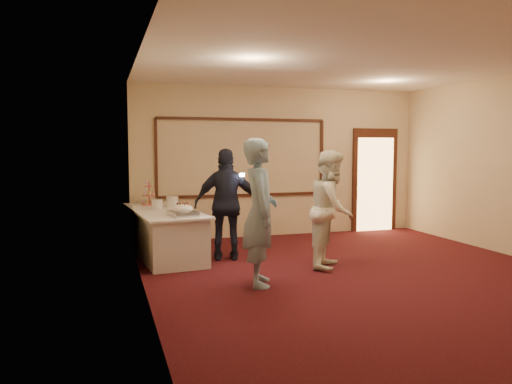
% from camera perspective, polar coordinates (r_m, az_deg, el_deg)
% --- Properties ---
extents(floor, '(7.00, 7.00, 0.00)m').
position_cam_1_polar(floor, '(7.21, 12.43, -9.44)').
color(floor, black).
rests_on(floor, ground).
extents(room_walls, '(6.04, 7.04, 3.02)m').
position_cam_1_polar(room_walls, '(6.99, 12.76, 6.85)').
color(room_walls, beige).
rests_on(room_walls, floor).
extents(wall_molding, '(3.45, 0.04, 1.55)m').
position_cam_1_polar(wall_molding, '(9.90, -1.49, 3.98)').
color(wall_molding, '#361810').
rests_on(wall_molding, room_walls).
extents(doorway, '(1.05, 0.07, 2.20)m').
position_cam_1_polar(doorway, '(11.08, 13.40, 1.28)').
color(doorway, '#361810').
rests_on(doorway, floor).
extents(buffet_table, '(1.22, 2.57, 0.77)m').
position_cam_1_polar(buffet_table, '(8.43, -10.43, -4.59)').
color(buffet_table, silver).
rests_on(buffet_table, floor).
extents(pavlova_tray, '(0.44, 0.54, 0.19)m').
position_cam_1_polar(pavlova_tray, '(7.57, -8.37, -2.13)').
color(pavlova_tray, '#B7B9BE').
rests_on(pavlova_tray, buffet_table).
extents(cupcake_stand, '(0.31, 0.31, 0.46)m').
position_cam_1_polar(cupcake_stand, '(9.14, -12.11, -0.42)').
color(cupcake_stand, '#CA4A4C').
rests_on(cupcake_stand, buffet_table).
extents(plate_stack_a, '(0.19, 0.19, 0.16)m').
position_cam_1_polar(plate_stack_a, '(8.49, -11.26, -1.39)').
color(plate_stack_a, white).
rests_on(plate_stack_a, buffet_table).
extents(plate_stack_b, '(0.21, 0.21, 0.18)m').
position_cam_1_polar(plate_stack_b, '(8.79, -9.55, -1.08)').
color(plate_stack_b, white).
rests_on(plate_stack_b, buffet_table).
extents(tart, '(0.28, 0.28, 0.06)m').
position_cam_1_polar(tart, '(8.16, -8.50, -1.98)').
color(tart, white).
rests_on(tart, buffet_table).
extents(man, '(0.61, 0.79, 1.92)m').
position_cam_1_polar(man, '(6.47, 0.45, -2.35)').
color(man, '#81A9C6').
rests_on(man, floor).
extents(woman, '(1.03, 1.08, 1.76)m').
position_cam_1_polar(woman, '(7.55, 8.65, -1.93)').
color(woman, white).
rests_on(woman, floor).
extents(guest, '(1.12, 0.67, 1.78)m').
position_cam_1_polar(guest, '(7.96, -3.32, -1.43)').
color(guest, black).
rests_on(guest, floor).
extents(camera_flash, '(0.08, 0.05, 0.05)m').
position_cam_1_polar(camera_flash, '(7.73, -1.61, 1.96)').
color(camera_flash, white).
rests_on(camera_flash, guest).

